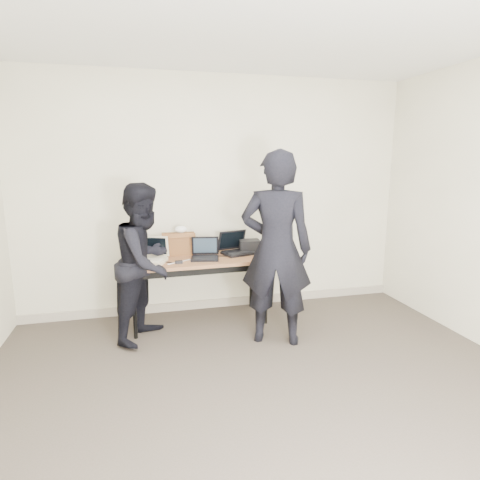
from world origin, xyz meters
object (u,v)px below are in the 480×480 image
object	(u,v)px
person_observer	(145,262)
desk	(198,264)
laptop_right	(236,248)
person_typist	(276,249)
laptop_center	(205,254)
equipment_box	(250,246)
leather_satchel	(179,243)
laptop_beige	(150,257)

from	to	relation	value
person_observer	desk	bearing A→B (deg)	-33.26
laptop_right	person_typist	bearing A→B (deg)	-92.04
laptop_center	equipment_box	bearing A→B (deg)	31.58
laptop_right	leather_satchel	bearing A→B (deg)	154.86
leather_satchel	equipment_box	size ratio (longest dim) A/B	1.57
desk	laptop_center	world-z (taller)	laptop_center
equipment_box	person_observer	bearing A→B (deg)	-158.93
laptop_right	person_typist	distance (m)	0.83
equipment_box	laptop_right	bearing A→B (deg)	-161.56
leather_satchel	equipment_box	bearing A→B (deg)	-1.45
desk	laptop_right	distance (m)	0.49
laptop_center	person_typist	world-z (taller)	person_typist
desk	person_typist	distance (m)	0.97
laptop_center	person_observer	world-z (taller)	person_observer
laptop_beige	person_typist	world-z (taller)	person_typist
laptop_right	person_typist	size ratio (longest dim) A/B	0.23
person_typist	equipment_box	bearing A→B (deg)	-65.67
laptop_right	person_observer	world-z (taller)	person_observer
laptop_center	leather_satchel	bearing A→B (deg)	147.02
leather_satchel	person_typist	distance (m)	1.22
equipment_box	leather_satchel	bearing A→B (deg)	177.48
laptop_right	equipment_box	bearing A→B (deg)	1.73
laptop_center	person_observer	size ratio (longest dim) A/B	0.22
laptop_right	equipment_box	world-z (taller)	laptop_right
laptop_center	leather_satchel	size ratio (longest dim) A/B	0.93
laptop_beige	laptop_center	world-z (taller)	laptop_beige
laptop_right	equipment_box	size ratio (longest dim) A/B	1.81
laptop_center	person_observer	distance (m)	0.67
laptop_right	person_observer	xyz separation A→B (m)	(-1.01, -0.40, -0.00)
person_observer	laptop_right	bearing A→B (deg)	-37.24
laptop_beige	equipment_box	bearing A→B (deg)	32.62
laptop_center	person_observer	xyz separation A→B (m)	(-0.63, -0.25, 0.01)
desk	equipment_box	size ratio (longest dim) A/B	6.57
laptop_right	equipment_box	distance (m)	0.18
laptop_beige	person_observer	distance (m)	0.23
desk	laptop_right	xyz separation A→B (m)	(0.45, 0.13, 0.12)
desk	equipment_box	xyz separation A→B (m)	(0.63, 0.19, 0.13)
leather_satchel	person_typist	world-z (taller)	person_typist
laptop_beige	laptop_center	xyz separation A→B (m)	(0.57, 0.02, -0.00)
desk	person_observer	world-z (taller)	person_observer
laptop_center	laptop_right	xyz separation A→B (m)	(0.38, 0.15, 0.01)
laptop_beige	person_typist	bearing A→B (deg)	-6.82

